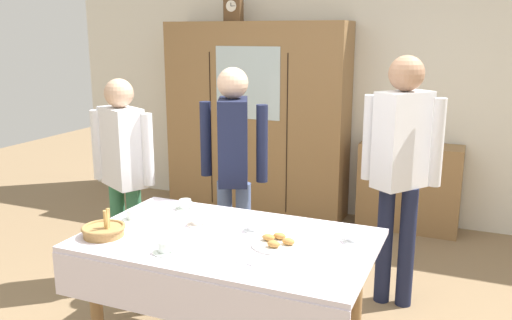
# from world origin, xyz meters

# --- Properties ---
(back_wall) EXTENTS (6.40, 0.10, 2.70)m
(back_wall) POSITION_xyz_m (0.00, 2.65, 1.35)
(back_wall) COLOR silver
(back_wall) RESTS_ON ground
(dining_table) EXTENTS (1.59, 0.96, 0.76)m
(dining_table) POSITION_xyz_m (0.00, -0.23, 0.65)
(dining_table) COLOR olive
(dining_table) RESTS_ON ground
(wall_cabinet) EXTENTS (1.88, 0.46, 1.96)m
(wall_cabinet) POSITION_xyz_m (-0.90, 2.35, 0.98)
(wall_cabinet) COLOR olive
(wall_cabinet) RESTS_ON ground
(mantel_clock) EXTENTS (0.18, 0.11, 0.24)m
(mantel_clock) POSITION_xyz_m (-1.15, 2.35, 2.08)
(mantel_clock) COLOR brown
(mantel_clock) RESTS_ON wall_cabinet
(bookshelf_low) EXTENTS (0.94, 0.35, 0.83)m
(bookshelf_low) POSITION_xyz_m (0.66, 2.41, 0.42)
(bookshelf_low) COLOR olive
(bookshelf_low) RESTS_ON ground
(book_stack) EXTENTS (0.17, 0.20, 0.05)m
(book_stack) POSITION_xyz_m (0.66, 2.41, 0.86)
(book_stack) COLOR #3D754C
(book_stack) RESTS_ON bookshelf_low
(tea_cup_mid_right) EXTENTS (0.13, 0.13, 0.06)m
(tea_cup_mid_right) POSITION_xyz_m (0.10, -0.05, 0.78)
(tea_cup_mid_right) COLOR white
(tea_cup_mid_right) RESTS_ON dining_table
(tea_cup_back_edge) EXTENTS (0.13, 0.13, 0.06)m
(tea_cup_back_edge) POSITION_xyz_m (-0.65, -0.17, 0.79)
(tea_cup_back_edge) COLOR silver
(tea_cup_back_edge) RESTS_ON dining_table
(tea_cup_far_right) EXTENTS (0.13, 0.13, 0.06)m
(tea_cup_far_right) POSITION_xyz_m (-0.25, -0.09, 0.79)
(tea_cup_far_right) COLOR white
(tea_cup_far_right) RESTS_ON dining_table
(tea_cup_far_left) EXTENTS (0.13, 0.13, 0.06)m
(tea_cup_far_left) POSITION_xyz_m (-0.20, -0.52, 0.78)
(tea_cup_far_left) COLOR silver
(tea_cup_far_left) RESTS_ON dining_table
(tea_cup_front_edge) EXTENTS (0.13, 0.13, 0.06)m
(tea_cup_front_edge) POSITION_xyz_m (0.65, 0.01, 0.79)
(tea_cup_front_edge) COLOR white
(tea_cup_front_edge) RESTS_ON dining_table
(tea_cup_mid_left) EXTENTS (0.13, 0.13, 0.06)m
(tea_cup_mid_left) POSITION_xyz_m (-0.46, 0.13, 0.79)
(tea_cup_mid_left) COLOR silver
(tea_cup_mid_left) RESTS_ON dining_table
(bread_basket) EXTENTS (0.24, 0.24, 0.16)m
(bread_basket) POSITION_xyz_m (-0.64, -0.45, 0.79)
(bread_basket) COLOR #9E7542
(bread_basket) RESTS_ON dining_table
(pastry_plate) EXTENTS (0.28, 0.28, 0.05)m
(pastry_plate) POSITION_xyz_m (0.29, -0.20, 0.77)
(pastry_plate) COLOR white
(pastry_plate) RESTS_ON dining_table
(spoon_front_edge) EXTENTS (0.12, 0.02, 0.01)m
(spoon_front_edge) POSITION_xyz_m (0.23, -0.48, 0.76)
(spoon_front_edge) COLOR silver
(spoon_front_edge) RESTS_ON dining_table
(spoon_back_edge) EXTENTS (0.12, 0.02, 0.01)m
(spoon_back_edge) POSITION_xyz_m (-0.19, -0.34, 0.76)
(spoon_back_edge) COLOR silver
(spoon_back_edge) RESTS_ON dining_table
(spoon_near_left) EXTENTS (0.12, 0.02, 0.01)m
(spoon_near_left) POSITION_xyz_m (-0.44, -0.03, 0.76)
(spoon_near_left) COLOR silver
(spoon_near_left) RESTS_ON dining_table
(person_beside_shelf) EXTENTS (0.52, 0.41, 1.62)m
(person_beside_shelf) POSITION_xyz_m (-0.37, 0.67, 0.99)
(person_beside_shelf) COLOR slate
(person_beside_shelf) RESTS_ON ground
(person_behind_table_left) EXTENTS (0.52, 0.41, 1.72)m
(person_behind_table_left) POSITION_xyz_m (0.77, 0.86, 1.05)
(person_behind_table_left) COLOR #191E38
(person_behind_table_left) RESTS_ON ground
(person_behind_table_right) EXTENTS (0.52, 0.35, 1.54)m
(person_behind_table_right) POSITION_xyz_m (-1.14, 0.42, 0.93)
(person_behind_table_right) COLOR #33704C
(person_behind_table_right) RESTS_ON ground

